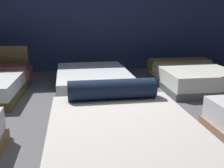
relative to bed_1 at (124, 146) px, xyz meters
name	(u,v)px	position (x,y,z in m)	size (l,w,h in m)	color
ground_plane	(106,126)	(-0.04, 1.11, -0.29)	(18.00, 18.00, 0.02)	#5B5B60
showroom_back_wall	(86,5)	(-0.04, 4.92, 1.47)	(18.00, 0.06, 3.50)	navy
bed_1	(124,146)	(0.00, 0.00, 0.00)	(1.52, 1.96, 0.78)	brown
bed_4	(93,81)	(-0.06, 2.86, -0.07)	(1.52, 2.08, 0.42)	#313435
bed_5	(191,76)	(2.08, 2.91, -0.06)	(1.49, 1.95, 0.48)	#4F5656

